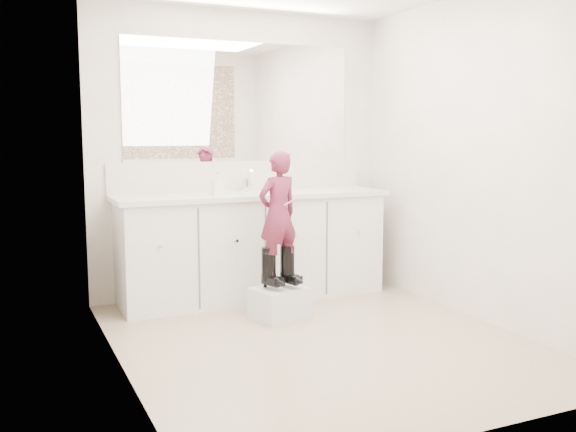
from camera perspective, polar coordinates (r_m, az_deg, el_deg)
name	(u,v)px	position (r m, az deg, el deg)	size (l,w,h in m)	color
floor	(320,340)	(4.39, 2.85, -10.93)	(3.00, 3.00, 0.00)	#7E6B52
wall_back	(241,154)	(5.54, -4.22, 5.52)	(2.60, 2.60, 0.00)	beige
wall_front	(479,174)	(2.92, 16.61, 3.58)	(2.60, 2.60, 0.00)	beige
wall_left	(116,165)	(3.76, -15.01, 4.41)	(3.00, 3.00, 0.00)	beige
wall_right	(479,158)	(4.91, 16.62, 4.99)	(3.00, 3.00, 0.00)	beige
vanity_cabinet	(253,248)	(5.37, -3.12, -2.86)	(2.20, 0.55, 0.85)	silver
countertop	(253,195)	(5.30, -3.10, 1.86)	(2.28, 0.58, 0.04)	beige
backsplash	(242,176)	(5.54, -4.14, 3.60)	(2.28, 0.03, 0.25)	beige
mirror	(241,102)	(5.54, -4.22, 10.07)	(2.00, 0.02, 1.00)	white
dot_panel	(481,69)	(2.94, 16.81, 12.38)	(2.00, 0.01, 1.20)	#472819
faucet	(246,185)	(5.44, -3.73, 2.74)	(0.08, 0.08, 0.10)	silver
cup	(283,185)	(5.44, -0.47, 2.75)	(0.11, 0.11, 0.10)	beige
soap_bottle	(218,183)	(5.13, -6.28, 2.91)	(0.08, 0.09, 0.19)	silver
step_stool	(279,303)	(4.82, -0.78, -7.78)	(0.37, 0.31, 0.24)	silver
boot_left	(269,268)	(4.74, -1.72, -4.64)	(0.11, 0.21, 0.31)	black
boot_right	(287,266)	(4.80, -0.06, -4.48)	(0.11, 0.21, 0.31)	black
toddler	(278,214)	(4.70, -0.89, 0.22)	(0.33, 0.22, 0.91)	#A63360
toothbrush	(291,201)	(4.65, 0.29, 1.31)	(0.01, 0.01, 0.14)	#DF569E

